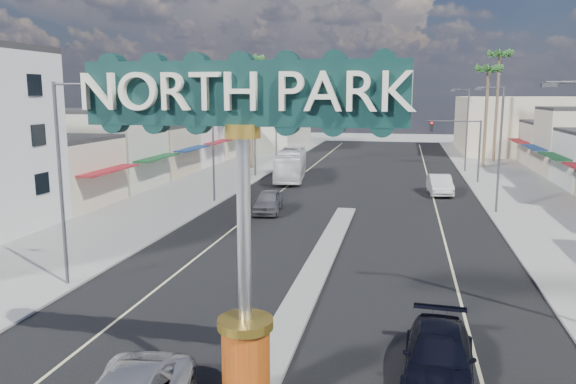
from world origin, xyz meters
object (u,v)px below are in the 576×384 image
at_px(streetlight_l_near, 63,174).
at_px(streetlight_r_far, 466,126).
at_px(streetlight_l_far, 277,123).
at_px(gateway_sign, 243,196).
at_px(car_parked_right, 440,185).
at_px(palm_right_mid, 488,74).
at_px(streetlight_r_mid, 498,143).
at_px(palm_left_far, 251,66).
at_px(palm_right_far, 500,61).
at_px(streetlight_l_mid, 215,138).
at_px(car_parked_left, 268,202).
at_px(city_bus, 291,165).
at_px(traffic_signal_right, 460,138).
at_px(suv_right, 439,357).
at_px(traffic_signal_left, 272,136).

distance_m(streetlight_l_near, streetlight_r_far, 46.90).
bearing_deg(streetlight_l_far, gateway_sign, -78.22).
bearing_deg(car_parked_right, palm_right_mid, 68.51).
relative_size(streetlight_r_mid, streetlight_r_far, 1.00).
bearing_deg(palm_left_far, car_parked_right, -32.49).
xyz_separation_m(streetlight_r_far, car_parked_right, (-3.35, -14.79, -4.23)).
height_order(palm_right_mid, palm_right_far, palm_right_far).
relative_size(streetlight_r_far, car_parked_right, 1.77).
relative_size(streetlight_l_mid, streetlight_l_far, 1.00).
xyz_separation_m(streetlight_l_mid, car_parked_left, (4.93, -2.93, -4.26)).
relative_size(streetlight_l_mid, car_parked_left, 1.91).
height_order(streetlight_r_mid, car_parked_right, streetlight_r_mid).
relative_size(streetlight_l_mid, streetlight_r_mid, 1.00).
relative_size(streetlight_l_far, city_bus, 0.85).
bearing_deg(streetlight_r_mid, palm_right_far, 81.88).
xyz_separation_m(traffic_signal_right, city_bus, (-16.18, -1.22, -2.79)).
bearing_deg(palm_right_far, streetlight_l_near, -116.06).
distance_m(palm_left_far, suv_right, 50.01).
xyz_separation_m(gateway_sign, streetlight_l_mid, (-10.43, 28.02, -0.86)).
height_order(streetlight_r_mid, palm_right_mid, palm_right_mid).
bearing_deg(car_parked_right, streetlight_r_mid, -69.11).
xyz_separation_m(streetlight_r_far, city_bus, (-17.43, -9.23, -3.58)).
bearing_deg(streetlight_r_mid, streetlight_l_far, 133.48).
bearing_deg(streetlight_l_near, palm_right_mid, 63.01).
xyz_separation_m(streetlight_r_far, palm_right_far, (4.57, 10.00, 7.32)).
bearing_deg(palm_right_mid, gateway_sign, -103.53).
bearing_deg(streetlight_r_mid, suv_right, -101.65).
height_order(palm_right_far, car_parked_right, palm_right_far).
bearing_deg(traffic_signal_left, city_bus, -29.23).
relative_size(streetlight_l_mid, city_bus, 0.85).
height_order(streetlight_l_near, car_parked_right, streetlight_l_near).
height_order(palm_right_far, suv_right, palm_right_far).
height_order(palm_right_far, car_parked_left, palm_right_far).
bearing_deg(traffic_signal_right, city_bus, -175.68).
relative_size(suv_right, car_parked_right, 1.00).
distance_m(gateway_sign, streetlight_l_near, 13.19).
bearing_deg(palm_right_mid, palm_right_far, 71.57).
bearing_deg(palm_right_far, car_parked_left, -120.41).
height_order(traffic_signal_left, suv_right, traffic_signal_left).
xyz_separation_m(streetlight_l_near, streetlight_r_far, (20.87, 42.00, 0.00)).
distance_m(streetlight_l_mid, car_parked_left, 7.15).
relative_size(gateway_sign, palm_right_mid, 0.76).
distance_m(streetlight_l_mid, palm_right_mid, 35.44).
xyz_separation_m(palm_right_far, car_parked_right, (-7.91, -24.79, -11.55)).
relative_size(streetlight_l_far, car_parked_left, 1.91).
bearing_deg(traffic_signal_right, palm_right_far, 72.10).
distance_m(traffic_signal_right, streetlight_l_near, 39.26).
height_order(streetlight_l_near, palm_left_far, palm_left_far).
bearing_deg(car_parked_right, traffic_signal_right, 68.79).
bearing_deg(traffic_signal_right, streetlight_r_far, 81.14).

